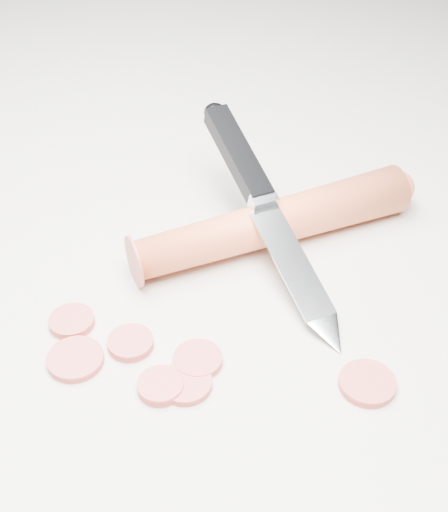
% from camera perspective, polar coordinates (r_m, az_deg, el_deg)
% --- Properties ---
extents(ground, '(2.40, 2.40, 0.00)m').
position_cam_1_polar(ground, '(0.50, 0.11, -5.44)').
color(ground, beige).
rests_on(ground, ground).
extents(carrot, '(0.18, 0.19, 0.03)m').
position_cam_1_polar(carrot, '(0.55, 4.00, 2.68)').
color(carrot, '#E6582C').
rests_on(carrot, ground).
extents(carrot_slice_0, '(0.03, 0.03, 0.01)m').
position_cam_1_polar(carrot_slice_0, '(0.51, -12.08, -5.14)').
color(carrot_slice_0, '#CC4C46').
rests_on(carrot_slice_0, ground).
extents(carrot_slice_1, '(0.03, 0.03, 0.01)m').
position_cam_1_polar(carrot_slice_1, '(0.49, -7.49, -6.91)').
color(carrot_slice_1, '#CC4C46').
rests_on(carrot_slice_1, ground).
extents(carrot_slice_2, '(0.03, 0.03, 0.01)m').
position_cam_1_polar(carrot_slice_2, '(0.46, -3.09, -10.12)').
color(carrot_slice_2, '#CC4C46').
rests_on(carrot_slice_2, ground).
extents(carrot_slice_3, '(0.03, 0.03, 0.01)m').
position_cam_1_polar(carrot_slice_3, '(0.47, -2.11, -8.28)').
color(carrot_slice_3, '#CC4C46').
rests_on(carrot_slice_3, ground).
extents(carrot_slice_4, '(0.04, 0.04, 0.01)m').
position_cam_1_polar(carrot_slice_4, '(0.47, 11.39, -9.96)').
color(carrot_slice_4, '#CC4C46').
rests_on(carrot_slice_4, ground).
extents(carrot_slice_5, '(0.04, 0.04, 0.01)m').
position_cam_1_polar(carrot_slice_5, '(0.48, -11.80, -8.09)').
color(carrot_slice_5, '#CC4C46').
rests_on(carrot_slice_5, ground).
extents(carrot_slice_6, '(0.03, 0.03, 0.01)m').
position_cam_1_polar(carrot_slice_6, '(0.46, -5.09, -10.32)').
color(carrot_slice_6, '#CC4C46').
rests_on(carrot_slice_6, ground).
extents(kitchen_knife, '(0.19, 0.17, 0.08)m').
position_cam_1_polar(kitchen_knife, '(0.53, 3.79, 3.48)').
color(kitchen_knife, silver).
rests_on(kitchen_knife, ground).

